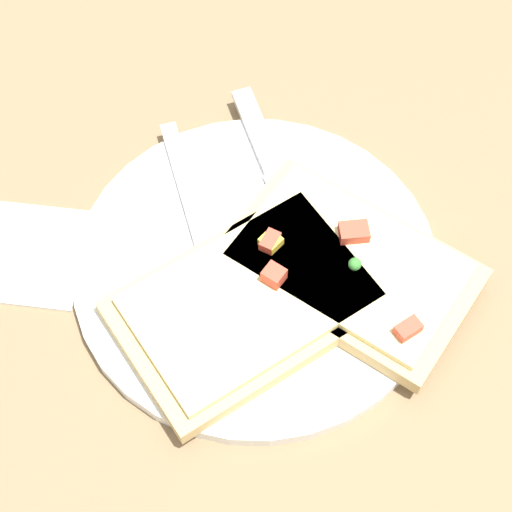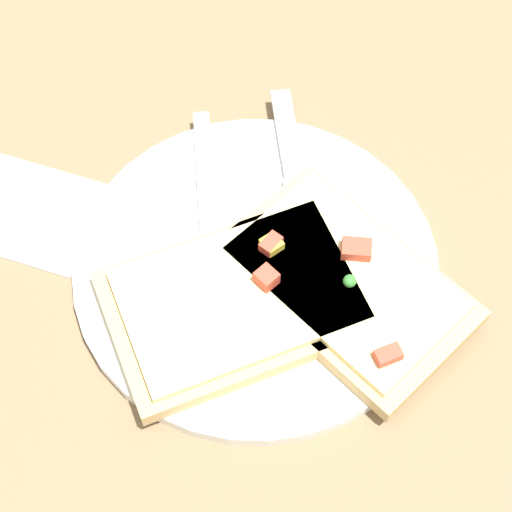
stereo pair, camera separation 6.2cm
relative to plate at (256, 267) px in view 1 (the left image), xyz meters
name	(u,v)px [view 1 (the left image)]	position (x,y,z in m)	size (l,w,h in m)	color
ground_plane	(256,271)	(0.00, 0.00, -0.01)	(4.00, 4.00, 0.00)	#7F6647
plate	(256,267)	(0.00, 0.00, 0.00)	(0.27, 0.27, 0.01)	white
fork	(205,250)	(-0.04, 0.00, 0.01)	(0.10, 0.21, 0.01)	silver
knife	(279,183)	(0.01, 0.07, 0.01)	(0.12, 0.22, 0.01)	silver
pizza_slice_main	(246,302)	(0.00, -0.04, 0.02)	(0.22, 0.21, 0.03)	tan
pizza_slice_corner	(348,269)	(0.07, 0.00, 0.02)	(0.21, 0.18, 0.03)	tan
crumb_scatter	(255,240)	(0.00, 0.02, 0.01)	(0.04, 0.07, 0.01)	tan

